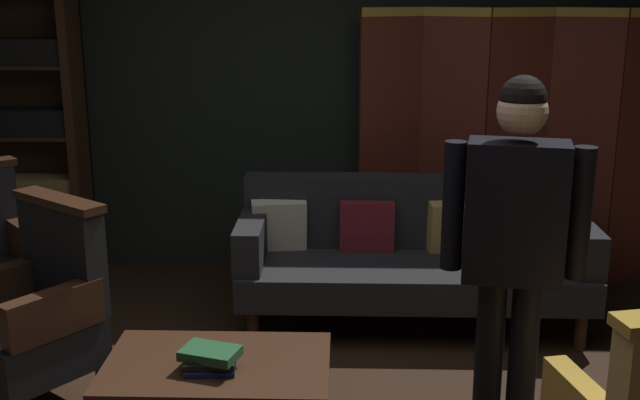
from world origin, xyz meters
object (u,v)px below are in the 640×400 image
at_px(armchair_wing_right, 38,312).
at_px(book_black_cloth, 210,361).
at_px(velvet_couch, 412,250).
at_px(standing_figure, 514,241).
at_px(folding_screen, 516,144).
at_px(book_green_cloth, 210,353).
at_px(coffee_table, 217,371).
at_px(book_navy_cloth, 211,367).
at_px(bookshelf, 19,130).

relative_size(armchair_wing_right, book_black_cloth, 4.74).
relative_size(velvet_couch, standing_figure, 1.25).
distance_m(folding_screen, book_green_cloth, 2.93).
relative_size(folding_screen, book_green_cloth, 9.01).
xyz_separation_m(standing_figure, book_green_cloth, (-1.27, 0.02, -0.53)).
xyz_separation_m(coffee_table, book_green_cloth, (-0.02, -0.07, 0.12)).
height_order(standing_figure, book_navy_cloth, standing_figure).
bearing_deg(armchair_wing_right, book_navy_cloth, -25.34).
xyz_separation_m(bookshelf, standing_figure, (2.97, -2.30, -0.04)).
xyz_separation_m(bookshelf, book_navy_cloth, (1.70, -2.28, -0.63)).
height_order(bookshelf, book_green_cloth, bookshelf).
relative_size(folding_screen, book_black_cloth, 9.97).
distance_m(folding_screen, book_black_cloth, 2.93).
bearing_deg(armchair_wing_right, book_black_cloth, -25.34).
bearing_deg(folding_screen, book_navy_cloth, -127.68).
distance_m(bookshelf, book_green_cloth, 2.90).
distance_m(coffee_table, book_navy_cloth, 0.09).
xyz_separation_m(velvet_couch, book_green_cloth, (-1.00, -1.54, 0.04)).
xyz_separation_m(standing_figure, book_black_cloth, (-1.27, 0.02, -0.56)).
bearing_deg(book_navy_cloth, book_green_cloth, 0.00).
height_order(velvet_couch, standing_figure, standing_figure).
bearing_deg(velvet_couch, coffee_table, -123.92).
bearing_deg(standing_figure, book_navy_cloth, 179.06).
bearing_deg(velvet_couch, book_black_cloth, -123.07).
height_order(book_black_cloth, book_green_cloth, book_green_cloth).
distance_m(velvet_couch, book_black_cloth, 1.83).
distance_m(standing_figure, book_navy_cloth, 1.40).
height_order(bookshelf, coffee_table, bookshelf).
bearing_deg(book_navy_cloth, bookshelf, 126.75).
bearing_deg(book_green_cloth, book_black_cloth, 180.00).
bearing_deg(book_black_cloth, book_green_cloth, 0.00).
relative_size(bookshelf, armchair_wing_right, 1.97).
relative_size(velvet_couch, armchair_wing_right, 2.04).
xyz_separation_m(velvet_couch, coffee_table, (-0.98, -1.46, -0.08)).
bearing_deg(standing_figure, folding_screen, 77.91).
bearing_deg(velvet_couch, armchair_wing_right, -150.15).
bearing_deg(bookshelf, folding_screen, 0.11).
xyz_separation_m(folding_screen, book_green_cloth, (-1.76, -2.28, -0.49)).
bearing_deg(book_black_cloth, coffee_table, 77.56).
xyz_separation_m(book_navy_cloth, book_green_cloth, (0.00, 0.00, 0.06)).
relative_size(coffee_table, book_green_cloth, 4.12).
height_order(folding_screen, coffee_table, folding_screen).
relative_size(coffee_table, book_navy_cloth, 4.61).
bearing_deg(book_navy_cloth, velvet_couch, 56.93).
relative_size(velvet_couch, coffee_table, 2.12).
distance_m(armchair_wing_right, standing_figure, 2.30).
bearing_deg(standing_figure, book_black_cloth, 179.06).
xyz_separation_m(folding_screen, book_navy_cloth, (-1.76, -2.28, -0.55)).
bearing_deg(book_black_cloth, velvet_couch, 56.93).
xyz_separation_m(coffee_table, book_navy_cloth, (-0.02, -0.07, 0.06)).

